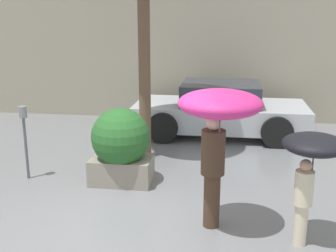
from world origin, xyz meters
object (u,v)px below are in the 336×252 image
Objects in this scene: person_adult at (219,118)px; parking_meter at (24,127)px; parked_car_near at (220,110)px; person_child at (312,157)px; planter_box at (121,145)px.

person_adult is 1.47× the size of parking_meter.
person_child is at bearing -166.13° from parked_car_near.
planter_box is 0.33× the size of parked_car_near.
person_adult is 4.91m from parked_car_near.
person_child reaches higher than parking_meter.
person_adult is at bearing -179.15° from parked_car_near.
planter_box reaches higher than parking_meter.
planter_box is 0.91× the size of person_child.
parking_meter is at bearing 130.25° from person_child.
parking_meter is (-4.59, 1.61, -0.24)m from person_child.
parked_car_near is at bearing 45.21° from parking_meter.
person_adult is 1.25m from person_child.
parked_car_near is 3.10× the size of parking_meter.
person_child is 4.87m from parking_meter.
person_child is 5.19m from parked_car_near.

